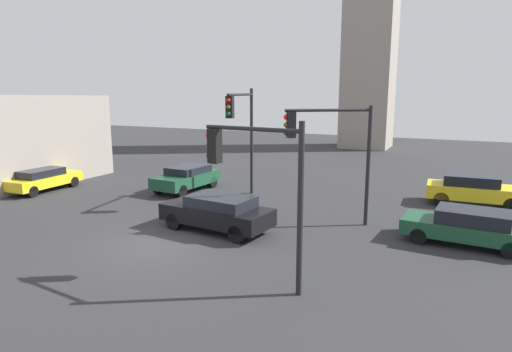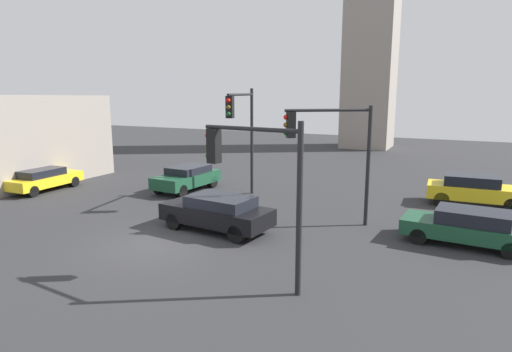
# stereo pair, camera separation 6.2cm
# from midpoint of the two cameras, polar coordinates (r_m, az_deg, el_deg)

# --- Properties ---
(ground_plane) EXTENTS (85.17, 85.17, 0.00)m
(ground_plane) POSITION_cam_midpoint_polar(r_m,az_deg,el_deg) (16.56, -12.45, -8.63)
(ground_plane) COLOR #2D2D30
(traffic_light_1) EXTENTS (2.98, 2.22, 4.93)m
(traffic_light_1) POSITION_cam_midpoint_polar(r_m,az_deg,el_deg) (17.59, 9.50, 4.59)
(traffic_light_1) COLOR black
(traffic_light_1) RESTS_ON ground_plane
(traffic_light_2) EXTENTS (0.80, 3.70, 5.64)m
(traffic_light_2) POSITION_cam_midpoint_polar(r_m,az_deg,el_deg) (21.82, -1.92, 7.04)
(traffic_light_2) COLOR black
(traffic_light_2) RESTS_ON ground_plane
(traffic_light_3) EXTENTS (3.14, 0.54, 4.74)m
(traffic_light_3) POSITION_cam_midpoint_polar(r_m,az_deg,el_deg) (12.12, -0.46, 0.88)
(traffic_light_3) COLOR black
(traffic_light_3) RESTS_ON ground_plane
(car_0) EXTENTS (4.42, 2.07, 1.33)m
(car_0) POSITION_cam_midpoint_polar(r_m,az_deg,el_deg) (17.60, 25.72, -5.92)
(car_0) COLOR #19472D
(car_0) RESTS_ON ground_plane
(car_1) EXTENTS (2.07, 4.21, 1.26)m
(car_1) POSITION_cam_midpoint_polar(r_m,az_deg,el_deg) (27.26, -26.20, -0.32)
(car_1) COLOR yellow
(car_1) RESTS_ON ground_plane
(car_2) EXTENTS (2.12, 4.23, 1.37)m
(car_2) POSITION_cam_midpoint_polar(r_m,az_deg,el_deg) (24.79, -9.09, -0.19)
(car_2) COLOR #19472D
(car_2) RESTS_ON ground_plane
(car_3) EXTENTS (4.67, 2.34, 1.43)m
(car_3) POSITION_cam_midpoint_polar(r_m,az_deg,el_deg) (17.52, -5.13, -4.68)
(car_3) COLOR black
(car_3) RESTS_ON ground_plane
(car_4) EXTENTS (4.43, 1.94, 1.50)m
(car_4) POSITION_cam_midpoint_polar(r_m,az_deg,el_deg) (23.73, 26.44, -1.58)
(car_4) COLOR yellow
(car_4) RESTS_ON ground_plane
(skyline_tower) EXTENTS (4.56, 4.56, 25.97)m
(skyline_tower) POSITION_cam_midpoint_polar(r_m,az_deg,el_deg) (45.50, 14.82, 20.12)
(skyline_tower) COLOR gray
(skyline_tower) RESTS_ON ground_plane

